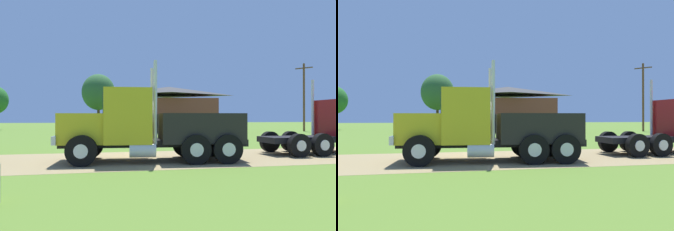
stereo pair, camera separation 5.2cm
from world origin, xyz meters
The scene contains 6 objects.
ground_plane centered at (0.00, 0.00, 0.00)m, with size 200.00×200.00×0.00m, color #567928.
dirt_track centered at (0.00, 0.00, 0.00)m, with size 120.00×5.82×0.01m, color #978255.
truck_foreground_white centered at (0.18, -0.62, 1.39)m, with size 7.75×3.27×4.01m.
shed_building centered at (6.48, 25.46, 2.80)m, with size 12.99×8.85×5.81m.
utility_pole_near centered at (24.12, 22.55, 4.74)m, with size 1.44×1.84×8.97m.
tree_mid centered at (-2.65, 37.89, 5.96)m, with size 5.34×5.34×8.92m.
Camera 2 is at (-1.68, -13.14, 1.79)m, focal length 32.60 mm.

